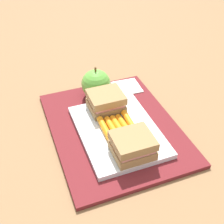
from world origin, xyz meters
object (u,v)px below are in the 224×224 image
apple (96,84)px  paper_napkin (127,87)px  sandwich_half_left (133,145)px  sandwich_half_right (106,101)px  food_tray (118,131)px  carrot_sticks_bundle (118,126)px

apple → paper_napkin: size_ratio=1.23×
sandwich_half_left → sandwich_half_right: 0.16m
food_tray → paper_napkin: size_ratio=3.29×
food_tray → apple: (0.15, -0.00, 0.03)m
sandwich_half_right → carrot_sticks_bundle: bearing=-179.9°
food_tray → paper_napkin: 0.18m
food_tray → carrot_sticks_bundle: carrot_sticks_bundle is taller
food_tray → sandwich_half_right: sandwich_half_right is taller
sandwich_half_right → carrot_sticks_bundle: size_ratio=1.02×
apple → paper_napkin: (0.01, -0.09, -0.04)m
carrot_sticks_bundle → food_tray: bearing=135.4°
sandwich_half_left → sandwich_half_right: size_ratio=1.00×
sandwich_half_right → sandwich_half_left: bearing=180.0°
carrot_sticks_bundle → sandwich_half_right: bearing=0.1°
paper_napkin → sandwich_half_left: bearing=159.3°
food_tray → sandwich_half_left: size_ratio=2.88×
sandwich_half_right → carrot_sticks_bundle: (-0.08, -0.00, -0.02)m
sandwich_half_left → apple: bearing=-0.1°
sandwich_half_left → paper_napkin: size_ratio=1.14×
apple → food_tray: bearing=179.9°
sandwich_half_left → carrot_sticks_bundle: size_ratio=1.02×
carrot_sticks_bundle → paper_napkin: 0.18m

